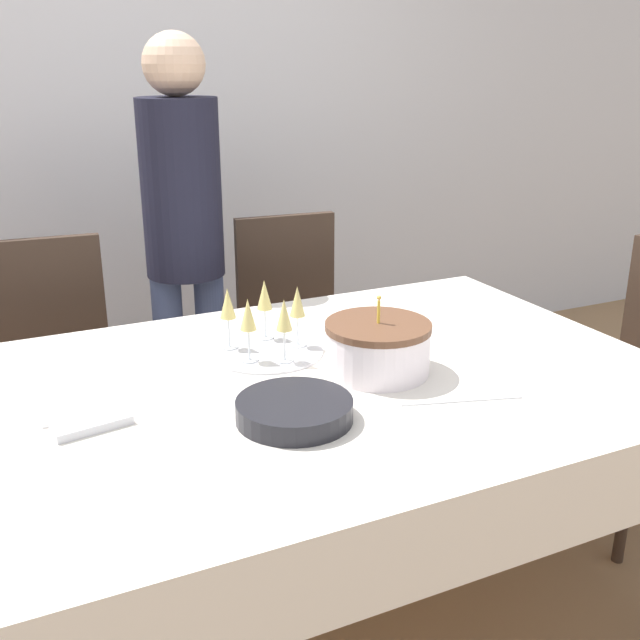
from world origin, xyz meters
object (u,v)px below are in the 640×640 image
birthday_cake (378,348)px  plate_stack_main (294,410)px  dining_chair_far_left (53,368)px  person_standing (183,223)px  champagne_tray (265,326)px  dining_chair_far_right (295,329)px

birthday_cake → plate_stack_main: birthday_cake is taller
dining_chair_far_left → person_standing: bearing=5.6°
champagne_tray → plate_stack_main: bearing=-102.7°
dining_chair_far_right → birthday_cake: 1.03m
birthday_cake → champagne_tray: (-0.21, 0.25, 0.01)m
dining_chair_far_right → birthday_cake: bearing=-101.1°
dining_chair_far_left → dining_chair_far_right: size_ratio=1.00×
champagne_tray → person_standing: (-0.01, 0.77, 0.14)m
dining_chair_far_left → champagne_tray: dining_chair_far_left is taller
dining_chair_far_left → plate_stack_main: 1.23m
dining_chair_far_left → champagne_tray: 0.93m
dining_chair_far_left → champagne_tray: bearing=-55.0°
dining_chair_far_left → birthday_cake: (0.71, -0.97, 0.30)m
dining_chair_far_right → person_standing: person_standing is taller
dining_chair_far_left → plate_stack_main: bearing=-70.0°
birthday_cake → plate_stack_main: size_ratio=1.03×
birthday_cake → champagne_tray: birthday_cake is taller
birthday_cake → person_standing: person_standing is taller
champagne_tray → dining_chair_far_left: bearing=125.0°
dining_chair_far_left → birthday_cake: birthday_cake is taller
plate_stack_main → person_standing: (0.09, 1.18, 0.20)m
dining_chair_far_left → champagne_tray: (0.50, -0.72, 0.31)m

